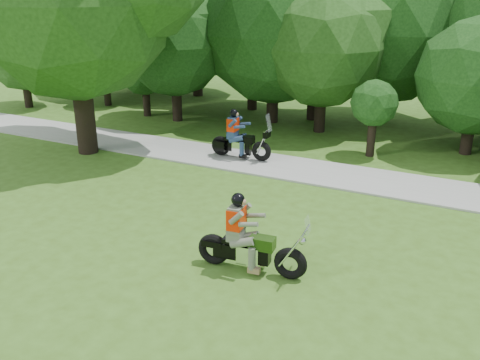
% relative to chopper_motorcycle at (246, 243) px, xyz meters
% --- Properties ---
extents(ground, '(100.00, 100.00, 0.00)m').
position_rel_chopper_motorcycle_xyz_m(ground, '(2.00, -1.65, -0.63)').
color(ground, '#3B5F1B').
rests_on(ground, ground).
extents(walkway, '(60.00, 2.20, 0.06)m').
position_rel_chopper_motorcycle_xyz_m(walkway, '(2.00, 6.35, -0.60)').
color(walkway, '#989893').
rests_on(walkway, ground).
extents(tree_line, '(40.87, 11.42, 7.59)m').
position_rel_chopper_motorcycle_xyz_m(tree_line, '(1.92, 13.03, 2.94)').
color(tree_line, black).
rests_on(tree_line, ground).
extents(chopper_motorcycle, '(2.40, 0.69, 1.71)m').
position_rel_chopper_motorcycle_xyz_m(chopper_motorcycle, '(0.00, 0.00, 0.00)').
color(chopper_motorcycle, black).
rests_on(chopper_motorcycle, ground).
extents(touring_motorcycle, '(2.17, 0.64, 1.66)m').
position_rel_chopper_motorcycle_xyz_m(touring_motorcycle, '(-3.45, 6.47, 0.03)').
color(touring_motorcycle, black).
rests_on(touring_motorcycle, walkway).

